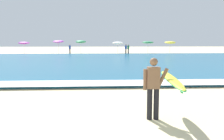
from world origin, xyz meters
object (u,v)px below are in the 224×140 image
beachgoer_near_row_mid (128,49)px  beachgoer_near_row_right (70,49)px  surfer_with_board (162,83)px  beach_umbrella_2 (81,42)px  beach_umbrella_4 (148,42)px  beach_umbrella_1 (58,42)px  beach_umbrella_3 (118,43)px  beach_umbrella_5 (170,43)px  beach_umbrella_0 (24,43)px  beachgoer_near_row_left (126,49)px

beachgoer_near_row_mid → beachgoer_near_row_right: size_ratio=1.00×
surfer_with_board → beach_umbrella_2: size_ratio=1.05×
beach_umbrella_2 → beach_umbrella_4: size_ratio=1.09×
beach_umbrella_2 → beach_umbrella_4: 11.25m
beachgoer_near_row_mid → surfer_with_board: bearing=-95.4°
beach_umbrella_2 → beachgoer_near_row_mid: size_ratio=1.42×
beach_umbrella_1 → beach_umbrella_3: beach_umbrella_1 is taller
beach_umbrella_1 → beach_umbrella_5: beach_umbrella_1 is taller
surfer_with_board → beach_umbrella_0: beach_umbrella_0 is taller
beach_umbrella_5 → beachgoer_near_row_right: 16.68m
beach_umbrella_1 → beach_umbrella_3: bearing=-6.1°
beach_umbrella_0 → beach_umbrella_2: 9.74m
surfer_with_board → beachgoer_near_row_mid: surfer_with_board is taller
beach_umbrella_0 → beach_umbrella_3: beach_umbrella_3 is taller
beach_umbrella_1 → beach_umbrella_5: bearing=-3.2°
beach_umbrella_1 → beach_umbrella_4: size_ratio=1.11×
surfer_with_board → beach_umbrella_4: size_ratio=1.14×
beach_umbrella_0 → beach_umbrella_1: 6.05m
beach_umbrella_3 → beachgoer_near_row_left: (1.20, -1.24, -0.93)m
beachgoer_near_row_mid → beachgoer_near_row_right: 9.55m
beach_umbrella_1 → beach_umbrella_4: 14.97m
beach_umbrella_5 → beachgoer_near_row_left: (-7.57, -1.25, -1.01)m
surfer_with_board → beachgoer_near_row_mid: bearing=84.6°
beach_umbrella_1 → beachgoer_near_row_right: (2.01, -1.11, -1.17)m
beach_umbrella_1 → beach_umbrella_0: bearing=170.4°
surfer_with_board → beach_umbrella_3: size_ratio=1.17×
beach_umbrella_5 → beachgoer_near_row_left: bearing=-170.6°
beach_umbrella_4 → surfer_with_board: bearing=-100.9°
beach_umbrella_0 → beachgoer_near_row_left: beach_umbrella_0 is taller
beach_umbrella_3 → beachgoer_near_row_mid: 2.13m
beach_umbrella_2 → beachgoer_near_row_left: 7.79m
beach_umbrella_3 → beach_umbrella_4: 5.05m
beach_umbrella_4 → beachgoer_near_row_mid: bearing=-162.3°
beach_umbrella_1 → beachgoer_near_row_right: size_ratio=1.46×
surfer_with_board → beach_umbrella_3: beach_umbrella_3 is taller
surfer_with_board → beachgoer_near_row_right: bearing=100.6°
beach_umbrella_3 → beach_umbrella_5: beach_umbrella_5 is taller
beach_umbrella_5 → beachgoer_near_row_mid: size_ratio=1.33×
beach_umbrella_4 → beachgoer_near_row_right: 12.97m
beach_umbrella_3 → beachgoer_near_row_mid: size_ratio=1.27×
surfer_with_board → beachgoer_near_row_left: (2.73, 32.81, -0.19)m
surfer_with_board → beachgoer_near_row_mid: size_ratio=1.49×
beach_umbrella_5 → beachgoer_near_row_left: size_ratio=1.33×
beachgoer_near_row_right → beach_umbrella_5: bearing=0.2°
beach_umbrella_3 → beachgoer_near_row_mid: bearing=-32.0°
beach_umbrella_5 → beachgoer_near_row_right: (-16.65, -0.07, -1.01)m
surfer_with_board → beach_umbrella_3: (1.53, 34.05, 0.75)m
beachgoer_near_row_right → beach_umbrella_2: bearing=32.7°
beach_umbrella_1 → beachgoer_near_row_left: size_ratio=1.46×
surfer_with_board → beach_umbrella_0: size_ratio=1.18×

